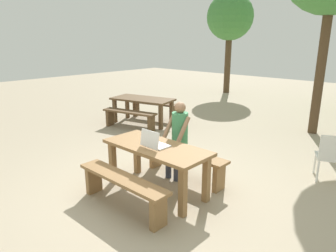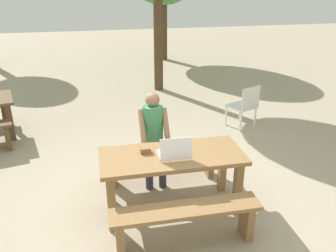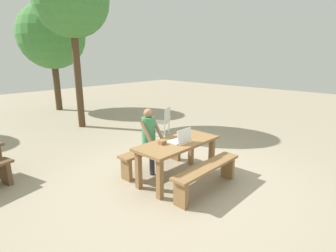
# 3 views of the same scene
# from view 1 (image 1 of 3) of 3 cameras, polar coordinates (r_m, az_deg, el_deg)

# --- Properties ---
(ground_plane) EXTENTS (30.00, 30.00, 0.00)m
(ground_plane) POSITION_cam_1_polar(r_m,az_deg,el_deg) (4.81, -2.10, -12.03)
(ground_plane) COLOR tan
(picnic_table_front) EXTENTS (1.66, 0.72, 0.74)m
(picnic_table_front) POSITION_cam_1_polar(r_m,az_deg,el_deg) (4.56, -2.18, -5.18)
(picnic_table_front) COLOR olive
(picnic_table_front) RESTS_ON ground
(bench_near) EXTENTS (1.57, 0.30, 0.47)m
(bench_near) POSITION_cam_1_polar(r_m,az_deg,el_deg) (4.26, -8.54, -10.89)
(bench_near) COLOR olive
(bench_near) RESTS_ON ground
(bench_far) EXTENTS (1.57, 0.30, 0.47)m
(bench_far) POSITION_cam_1_polar(r_m,az_deg,el_deg) (5.12, 3.12, -6.03)
(bench_far) COLOR olive
(bench_far) RESTS_ON ground
(laptop) EXTENTS (0.36, 0.30, 0.26)m
(laptop) POSITION_cam_1_polar(r_m,az_deg,el_deg) (4.44, -2.63, -3.15)
(laptop) COLOR white
(laptop) RESTS_ON picnic_table_front
(small_pouch) EXTENTS (0.12, 0.10, 0.07)m
(small_pouch) POSITION_cam_1_polar(r_m,az_deg,el_deg) (4.77, -3.82, -2.18)
(small_pouch) COLOR olive
(small_pouch) RESTS_ON picnic_table_front
(person_seated) EXTENTS (0.38, 0.39, 1.28)m
(person_seated) POSITION_cam_1_polar(r_m,az_deg,el_deg) (5.02, 1.90, -1.67)
(person_seated) COLOR #333847
(person_seated) RESTS_ON ground
(plastic_chair) EXTENTS (0.58, 0.58, 0.81)m
(plastic_chair) POSITION_cam_1_polar(r_m,az_deg,el_deg) (5.61, 28.24, -5.02)
(plastic_chair) COLOR white
(plastic_chair) RESTS_ON ground
(picnic_table_mid) EXTENTS (1.82, 1.17, 0.70)m
(picnic_table_mid) POSITION_cam_1_polar(r_m,az_deg,el_deg) (8.41, -4.76, 4.45)
(picnic_table_mid) COLOR brown
(picnic_table_mid) RESTS_ON ground
(bench_mid_south) EXTENTS (1.54, 0.65, 0.47)m
(bench_mid_south) POSITION_cam_1_polar(r_m,az_deg,el_deg) (7.96, -7.19, 1.89)
(bench_mid_south) COLOR brown
(bench_mid_south) RESTS_ON ground
(bench_mid_north) EXTENTS (1.54, 0.65, 0.47)m
(bench_mid_north) POSITION_cam_1_polar(r_m,az_deg,el_deg) (8.97, -2.52, 3.60)
(bench_mid_north) COLOR brown
(bench_mid_north) RESTS_ON ground
(tree_right) EXTENTS (1.92, 1.92, 4.11)m
(tree_right) POSITION_cam_1_polar(r_m,az_deg,el_deg) (13.58, 11.50, 19.20)
(tree_right) COLOR #4C3823
(tree_right) RESTS_ON ground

